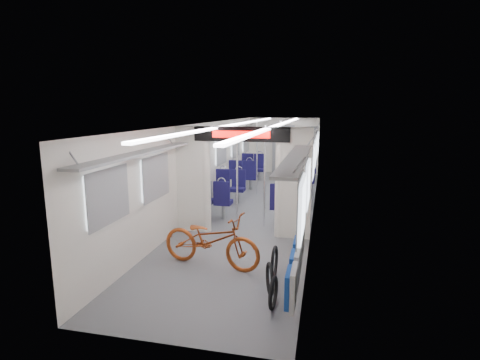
{
  "coord_description": "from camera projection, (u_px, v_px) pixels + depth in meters",
  "views": [
    {
      "loc": [
        1.66,
        -9.59,
        2.66
      ],
      "look_at": [
        -0.1,
        -1.77,
        1.13
      ],
      "focal_mm": 28.0,
      "sensor_mm": 36.0,
      "label": 1
    }
  ],
  "objects": [
    {
      "name": "stanchion_far_left",
      "position": [
        257.0,
        158.0,
        11.67
      ],
      "size": [
        0.04,
        0.04,
        2.3
      ],
      "primitive_type": "cylinder",
      "color": "silver",
      "rests_on": "ground"
    },
    {
      "name": "bicycle",
      "position": [
        211.0,
        240.0,
        6.36
      ],
      "size": [
        1.88,
        0.94,
        0.94
      ],
      "primitive_type": "imported",
      "rotation": [
        0.0,
        0.0,
        1.39
      ],
      "color": "#993F16",
      "rests_on": "ground"
    },
    {
      "name": "stanchion_far_right",
      "position": [
        280.0,
        159.0,
        11.5
      ],
      "size": [
        0.04,
        0.04,
        2.3
      ],
      "primitive_type": "cylinder",
      "color": "silver",
      "rests_on": "ground"
    },
    {
      "name": "seat_bay_far_left",
      "position": [
        248.0,
        169.0,
        13.32
      ],
      "size": [
        0.91,
        2.08,
        1.1
      ],
      "color": "#110D3A",
      "rests_on": "ground"
    },
    {
      "name": "carriage",
      "position": [
        257.0,
        155.0,
        9.51
      ],
      "size": [
        12.0,
        12.02,
        2.31
      ],
      "color": "#515456",
      "rests_on": "ground"
    },
    {
      "name": "seat_bay_near_left",
      "position": [
        222.0,
        190.0,
        9.96
      ],
      "size": [
        0.88,
        1.91,
        1.05
      ],
      "color": "#110D3A",
      "rests_on": "ground"
    },
    {
      "name": "bike_hoop_b",
      "position": [
        270.0,
        280.0,
        5.41
      ],
      "size": [
        0.2,
        0.48,
        0.49
      ],
      "primitive_type": "torus",
      "rotation": [
        1.57,
        0.0,
        1.89
      ],
      "color": "black",
      "rests_on": "ground"
    },
    {
      "name": "flip_bench",
      "position": [
        297.0,
        260.0,
        5.22
      ],
      "size": [
        0.12,
        2.08,
        0.49
      ],
      "color": "gray",
      "rests_on": "carriage"
    },
    {
      "name": "bike_hoop_c",
      "position": [
        274.0,
        263.0,
        5.97
      ],
      "size": [
        0.06,
        0.52,
        0.52
      ],
      "primitive_type": "torus",
      "rotation": [
        1.57,
        0.0,
        1.55
      ],
      "color": "black",
      "rests_on": "ground"
    },
    {
      "name": "seat_bay_far_right",
      "position": [
        301.0,
        171.0,
        12.84
      ],
      "size": [
        0.95,
        2.25,
        1.15
      ],
      "color": "#110D3A",
      "rests_on": "ground"
    },
    {
      "name": "bike_hoop_a",
      "position": [
        273.0,
        295.0,
        5.03
      ],
      "size": [
        0.08,
        0.46,
        0.46
      ],
      "primitive_type": "torus",
      "rotation": [
        1.57,
        0.0,
        1.5
      ],
      "color": "black",
      "rests_on": "ground"
    },
    {
      "name": "seat_bay_near_right",
      "position": [
        293.0,
        194.0,
        9.51
      ],
      "size": [
        0.89,
        2.0,
        1.08
      ],
      "color": "#110D3A",
      "rests_on": "ground"
    },
    {
      "name": "stanchion_near_right",
      "position": [
        264.0,
        177.0,
        8.4
      ],
      "size": [
        0.04,
        0.04,
        2.3
      ],
      "primitive_type": "cylinder",
      "color": "silver",
      "rests_on": "ground"
    },
    {
      "name": "stanchion_near_left",
      "position": [
        237.0,
        177.0,
        8.45
      ],
      "size": [
        0.04,
        0.04,
        2.3
      ],
      "primitive_type": "cylinder",
      "color": "silver",
      "rests_on": "ground"
    }
  ]
}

